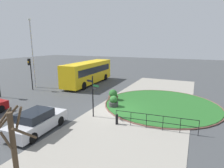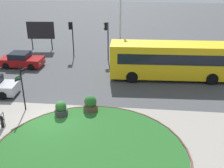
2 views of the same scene
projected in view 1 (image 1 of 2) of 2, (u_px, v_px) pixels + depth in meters
ground at (116, 110)px, 16.10m from camera, size 120.00×120.00×0.00m
sidewalk_paving at (138, 113)px, 15.30m from camera, size 32.00×8.08×0.02m
grass_island at (161, 104)px, 17.52m from camera, size 10.38×10.38×0.10m
grass_kerb_ring at (161, 104)px, 17.52m from camera, size 10.69×10.69×0.11m
signpost_directional at (93, 94)px, 14.23m from camera, size 0.49×1.23×3.30m
bollard_foreground at (117, 119)px, 13.17m from camera, size 0.19×0.19×0.81m
railing_grass_edge at (155, 120)px, 12.37m from camera, size 0.53×5.46×1.03m
bus_yellow at (88, 72)px, 26.27m from camera, size 10.46×2.87×3.12m
car_trailing at (37, 122)px, 12.09m from camera, size 4.31×1.98×1.45m
traffic_light_far at (30, 67)px, 22.40m from camera, size 0.49×0.30×3.91m
lamppost_tall at (32, 52)px, 23.52m from camera, size 0.32×0.32×8.68m
planter_near_signpost at (113, 96)px, 18.65m from camera, size 0.99×0.99×1.17m
planter_kerbside at (114, 102)px, 16.71m from camera, size 0.84×0.84×1.09m
street_tree_bare at (14, 142)px, 7.42m from camera, size 1.28×1.38×3.31m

